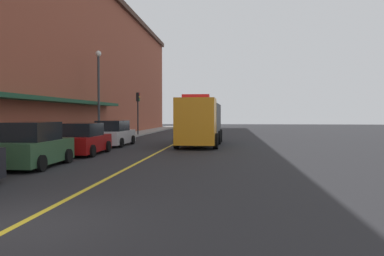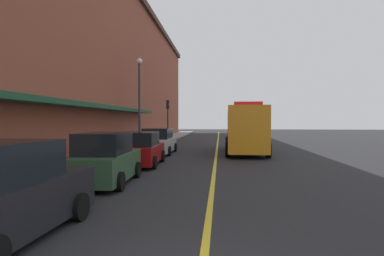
{
  "view_description": "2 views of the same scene",
  "coord_description": "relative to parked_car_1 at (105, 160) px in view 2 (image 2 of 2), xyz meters",
  "views": [
    {
      "loc": [
        4.14,
        -6.78,
        2.16
      ],
      "look_at": [
        1.3,
        20.91,
        1.18
      ],
      "focal_mm": 34.92,
      "sensor_mm": 36.0,
      "label": 1
    },
    {
      "loc": [
        0.27,
        -3.76,
        2.32
      ],
      "look_at": [
        -1.79,
        20.03,
        1.75
      ],
      "focal_mm": 30.71,
      "sensor_mm": 36.0,
      "label": 2
    }
  ],
  "objects": [
    {
      "name": "utility_truck",
      "position": [
        5.96,
        12.09,
        0.79
      ],
      "size": [
        2.94,
        9.01,
        3.46
      ],
      "rotation": [
        0.0,
        0.0,
        -1.59
      ],
      "color": "orange",
      "rests_on": "ground"
    },
    {
      "name": "parked_car_2",
      "position": [
        0.06,
        4.97,
        -0.06
      ],
      "size": [
        2.24,
        4.43,
        1.72
      ],
      "rotation": [
        0.0,
        0.0,
        1.6
      ],
      "color": "maroon",
      "rests_on": "ground"
    },
    {
      "name": "sidewalk_left",
      "position": [
        -2.28,
        17.16,
        -0.79
      ],
      "size": [
        2.4,
        70.0,
        0.15
      ],
      "primitive_type": "cube",
      "color": "gray",
      "rests_on": "ground"
    },
    {
      "name": "parking_meter_1",
      "position": [
        -1.43,
        7.99,
        0.2
      ],
      "size": [
        0.14,
        0.18,
        1.33
      ],
      "color": "#4C4C51",
      "rests_on": "sidewalk_left"
    },
    {
      "name": "brick_building_left",
      "position": [
        -7.56,
        16.15,
        6.27
      ],
      "size": [
        9.32,
        64.0,
        14.25
      ],
      "color": "brown",
      "rests_on": "ground"
    },
    {
      "name": "traffic_light_near",
      "position": [
        -1.37,
        22.93,
        2.29
      ],
      "size": [
        0.38,
        0.36,
        4.3
      ],
      "color": "#232326",
      "rests_on": "sidewalk_left"
    },
    {
      "name": "parked_car_3",
      "position": [
        -0.09,
        10.84,
        -0.04
      ],
      "size": [
        2.14,
        4.72,
        1.77
      ],
      "rotation": [
        0.0,
        0.0,
        1.57
      ],
      "color": "silver",
      "rests_on": "ground"
    },
    {
      "name": "lane_center_stripe",
      "position": [
        3.92,
        17.16,
        -0.86
      ],
      "size": [
        0.16,
        70.0,
        0.01
      ],
      "primitive_type": "cube",
      "color": "gold",
      "rests_on": "ground"
    },
    {
      "name": "ground_plane",
      "position": [
        3.92,
        17.16,
        -0.86
      ],
      "size": [
        112.0,
        112.0,
        0.0
      ],
      "primitive_type": "plane",
      "color": "#232326"
    },
    {
      "name": "street_lamp_left",
      "position": [
        -2.03,
        13.28,
        3.54
      ],
      "size": [
        0.44,
        0.44,
        6.94
      ],
      "color": "#33383D",
      "rests_on": "sidewalk_left"
    },
    {
      "name": "parked_car_1",
      "position": [
        0.0,
        0.0,
        0.0
      ],
      "size": [
        2.08,
        4.15,
        1.86
      ],
      "rotation": [
        0.0,
        0.0,
        1.6
      ],
      "color": "#2D5133",
      "rests_on": "ground"
    },
    {
      "name": "parking_meter_2",
      "position": [
        -1.43,
        5.07,
        0.2
      ],
      "size": [
        0.14,
        0.18,
        1.33
      ],
      "color": "#4C4C51",
      "rests_on": "sidewalk_left"
    }
  ]
}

